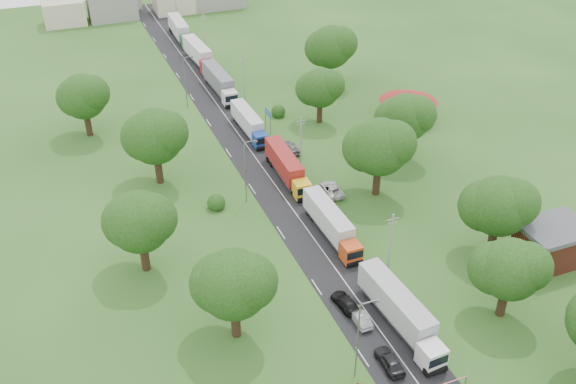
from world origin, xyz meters
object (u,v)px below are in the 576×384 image
info_sign (268,116)px  truck_0 (400,311)px  car_lane_front (390,361)px  car_lane_mid (360,317)px

info_sign → truck_0: size_ratio=0.27×
truck_0 → car_lane_front: (-3.92, -4.83, -1.46)m
info_sign → car_lane_front: bearing=-97.0°
truck_0 → car_lane_front: bearing=-129.0°
info_sign → truck_0: 50.43m
info_sign → truck_0: (-2.89, -50.34, -0.79)m
info_sign → truck_0: truck_0 is taller
truck_0 → info_sign: bearing=86.7°
car_lane_front → car_lane_mid: bearing=-89.7°
car_lane_front → car_lane_mid: car_lane_front is taller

